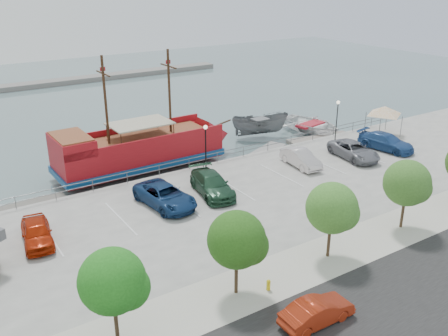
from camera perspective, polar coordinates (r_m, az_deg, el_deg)
ground at (r=40.31m, az=2.75°, el=-4.56°), size 160.00×160.00×0.00m
street at (r=30.18m, az=21.31°, el=-13.86°), size 100.00×8.00×0.04m
sidewalk at (r=33.25m, az=13.00°, el=-9.29°), size 100.00×4.00×0.05m
seawall_railing at (r=45.71m, az=-2.91°, el=0.79°), size 50.00×0.06×1.00m
far_shore at (r=91.51m, az=-12.61°, el=10.23°), size 40.00×3.00×0.80m
pirate_ship at (r=48.31m, az=-8.19°, el=2.29°), size 18.46×5.49×11.59m
patrol_boat at (r=56.79m, az=4.13°, el=4.69°), size 6.91×4.87×2.51m
speedboat at (r=59.28m, az=9.91°, el=4.69°), size 6.73×8.52×1.59m
dock_west at (r=42.66m, az=-22.20°, el=-4.41°), size 7.41×2.41×0.42m
dock_mid at (r=51.79m, az=4.59°, el=1.73°), size 6.76×4.42×0.38m
dock_east at (r=56.73m, az=10.99°, el=3.23°), size 7.99×3.29×0.44m
canopy_tent at (r=56.72m, az=17.95°, el=6.73°), size 5.37×5.37×3.64m
street_sedan at (r=26.77m, az=10.59°, el=-15.83°), size 4.13×1.50×1.36m
fire_hydrant at (r=28.87m, az=5.10°, el=-13.13°), size 0.24×0.24×0.69m
lamp_post_mid at (r=43.84m, az=-2.11°, el=3.23°), size 0.36×0.36×4.28m
lamp_post_right at (r=53.47m, az=12.82°, el=6.12°), size 0.36×0.36×4.28m
tree_b at (r=24.31m, az=-12.25°, el=-12.68°), size 3.30×3.20×5.00m
tree_c at (r=27.02m, az=1.79°, el=-8.35°), size 3.30×3.20×5.00m
tree_d at (r=31.10m, az=12.49°, el=-4.63°), size 3.30×3.20×5.00m
tree_e at (r=36.09m, az=20.40°, el=-1.75°), size 3.30×3.20×5.00m
parked_car_a at (r=35.22m, az=-20.62°, el=-6.91°), size 2.47×4.82×1.57m
parked_car_c at (r=38.28m, az=-6.77°, el=-3.17°), size 3.39×6.18×1.64m
parked_car_d at (r=39.97m, az=-1.38°, el=-1.88°), size 3.32×6.07×1.67m
parked_car_f at (r=46.16m, az=8.78°, el=1.10°), size 2.13×4.86×1.55m
parked_car_g at (r=49.20m, az=14.61°, el=1.96°), size 3.31×5.93×1.57m
parked_car_h at (r=52.49m, az=18.02°, el=2.87°), size 3.41×6.05×1.65m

